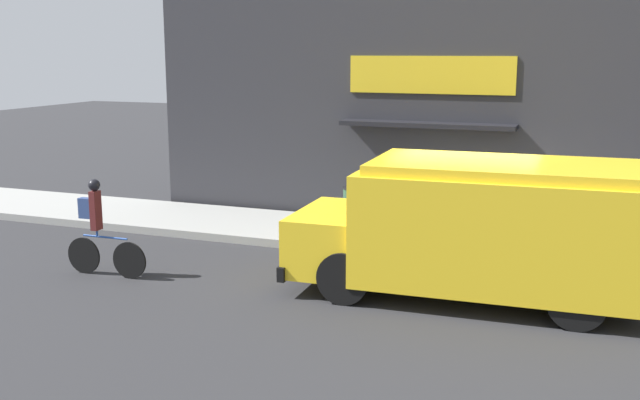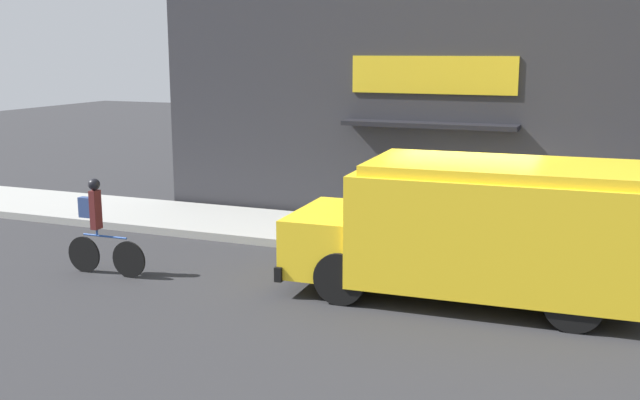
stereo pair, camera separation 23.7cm
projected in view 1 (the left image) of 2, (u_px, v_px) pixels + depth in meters
name	position (u px, v px, depth m)	size (l,w,h in m)	color
ground_plane	(463.00, 267.00, 13.79)	(70.00, 70.00, 0.00)	#2B2B2D
sidewalk	(475.00, 246.00, 14.97)	(28.00, 2.60, 0.17)	#999993
storefront	(491.00, 105.00, 15.83)	(15.87, 0.74, 5.56)	#2D2D33
school_bus	(482.00, 227.00, 11.89)	(5.71, 2.85, 2.22)	yellow
cyclist	(99.00, 229.00, 13.13)	(1.60, 0.21, 1.73)	black
trash_bin	(354.00, 207.00, 16.04)	(0.47, 0.47, 0.89)	#2D5138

